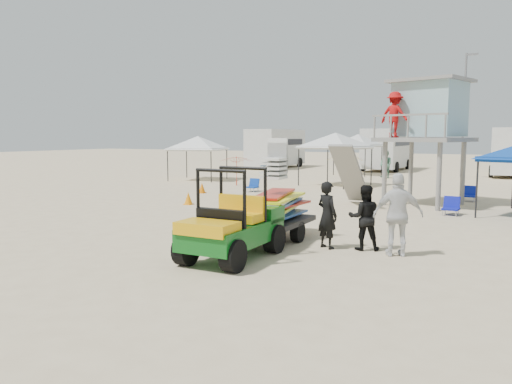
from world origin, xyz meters
The scene contains 21 objects.
ground centered at (0.00, 0.00, 0.00)m, with size 140.00×140.00×0.00m, color beige.
utility_cart centered at (0.86, 1.11, 0.94)m, with size 1.39×2.65×2.01m.
surf_trailer centered at (0.87, 3.45, 0.97)m, with size 1.41×2.59×2.37m.
man_left centered at (2.39, 3.15, 0.82)m, with size 0.60×0.39×1.64m, color black.
man_mid centered at (3.24, 3.40, 0.79)m, with size 0.77×0.60×1.58m, color black.
man_right centered at (4.09, 3.15, 0.96)m, with size 1.12×0.47×1.91m, color silver.
lifeguard_tower centered at (3.02, 12.33, 3.59)m, with size 3.71×3.71×4.81m.
canopy_white_a centered at (-2.57, 18.01, 2.75)m, with size 3.65×3.65×3.30m.
canopy_white_b centered at (-11.23, 17.32, 2.56)m, with size 3.50×3.50×3.11m.
canopy_white_c centered at (-3.66, 25.93, 2.70)m, with size 3.08×3.08×3.25m.
umbrella_a centered at (-7.31, 15.35, 0.83)m, with size 1.80×1.83×1.65m, color red.
umbrella_b centered at (-1.75, 17.23, 0.89)m, with size 1.94×1.98×1.78m, color gold.
cone_near centered at (-6.96, 11.47, 0.25)m, with size 0.34×0.34×0.50m, color orange.
cone_far centered at (-5.18, 7.89, 0.25)m, with size 0.34×0.34×0.50m, color orange.
beach_chair_a centered at (-5.13, 13.23, 0.31)m, with size 0.58×0.62×0.64m.
beach_chair_b centered at (4.62, 14.36, 0.31)m, with size 0.58×0.62×0.64m.
beach_chair_c centered at (4.42, 10.07, 0.31)m, with size 0.58×0.62×0.64m.
rv_far_left centered at (-12.00, 29.99, 1.80)m, with size 2.64×6.80×3.25m.
rv_mid_left centered at (-3.00, 31.49, 1.80)m, with size 2.65×6.50×3.25m.
light_pole_left centered at (3.00, 27.00, 4.00)m, with size 0.14×0.14×8.00m, color slate.
distant_beachgoers centered at (-0.04, 21.12, 0.83)m, with size 17.61×14.82×1.80m.
Camera 1 is at (6.51, -8.25, 2.75)m, focal length 35.00 mm.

